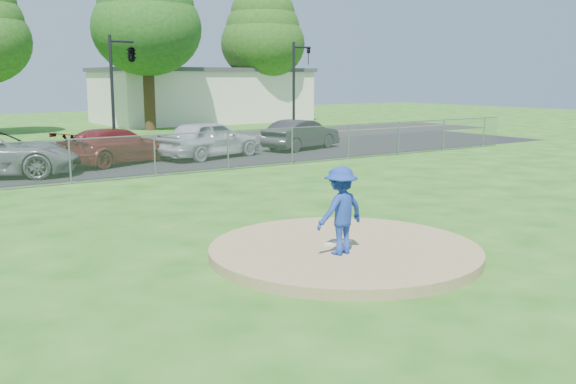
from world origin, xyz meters
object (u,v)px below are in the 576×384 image
at_px(tree_far_right, 263,33).
at_px(parked_car_pearl, 210,139).
at_px(traffic_signal_right, 297,81).
at_px(commercial_building, 202,95).
at_px(tree_right, 146,15).
at_px(traffic_signal_center, 129,56).
at_px(parked_car_charcoal, 302,134).
at_px(parked_car_darkred, 116,146).
at_px(pitcher, 341,210).

relative_size(tree_far_right, parked_car_pearl, 2.18).
distance_m(traffic_signal_right, parked_car_pearl, 11.27).
xyz_separation_m(commercial_building, parked_car_pearl, (-10.83, -22.21, -1.31)).
bearing_deg(tree_right, traffic_signal_right, -62.36).
bearing_deg(traffic_signal_center, parked_car_pearl, -79.01).
xyz_separation_m(commercial_building, parked_car_charcoal, (-5.44, -21.65, -1.42)).
relative_size(tree_far_right, parked_car_charcoal, 2.41).
relative_size(commercial_building, parked_car_charcoal, 3.68).
height_order(tree_right, tree_far_right, tree_right).
distance_m(traffic_signal_right, parked_car_charcoal, 7.24).
height_order(traffic_signal_right, parked_car_pearl, traffic_signal_right).
distance_m(parked_car_pearl, parked_car_charcoal, 5.42).
bearing_deg(parked_car_pearl, tree_far_right, -52.66).
xyz_separation_m(tree_right, traffic_signal_right, (5.24, -10.00, -4.29)).
distance_m(parked_car_darkred, parked_car_pearl, 4.17).
xyz_separation_m(pitcher, parked_car_pearl, (5.59, 16.18, -0.19)).
distance_m(commercial_building, tree_far_right, 7.00).
bearing_deg(commercial_building, traffic_signal_center, -126.94).
height_order(commercial_building, pitcher, commercial_building).
bearing_deg(parked_car_pearl, traffic_signal_center, -4.01).
xyz_separation_m(tree_right, traffic_signal_center, (-5.03, -10.00, -3.04)).
height_order(pitcher, parked_car_darkred, pitcher).
distance_m(traffic_signal_right, pitcher, 26.86).
distance_m(pitcher, parked_car_darkred, 16.52).
relative_size(tree_right, pitcher, 6.94).
distance_m(commercial_building, tree_right, 10.73).
distance_m(traffic_signal_center, parked_car_pearl, 7.36).
bearing_deg(pitcher, tree_far_right, -126.01).
xyz_separation_m(commercial_building, traffic_signal_center, (-12.03, -16.00, 2.45)).
xyz_separation_m(tree_right, tree_far_right, (11.00, 3.00, -0.59)).
height_order(traffic_signal_right, parked_car_charcoal, traffic_signal_right).
distance_m(traffic_signal_center, traffic_signal_right, 10.34).
bearing_deg(tree_far_right, parked_car_darkred, -135.09).
bearing_deg(traffic_signal_center, commercial_building, 53.06).
bearing_deg(tree_right, traffic_signal_center, -116.71).
height_order(traffic_signal_center, parked_car_pearl, traffic_signal_center).
bearing_deg(parked_car_charcoal, pitcher, 130.20).
relative_size(traffic_signal_right, parked_car_charcoal, 1.26).
distance_m(pitcher, parked_car_charcoal, 20.01).
relative_size(pitcher, parked_car_pearl, 0.34).
bearing_deg(tree_far_right, traffic_signal_center, -140.96).
xyz_separation_m(traffic_signal_center, parked_car_pearl, (1.20, -6.21, -3.76)).
bearing_deg(tree_far_right, tree_right, -164.74).
height_order(parked_car_pearl, parked_car_charcoal, parked_car_pearl).
height_order(pitcher, parked_car_pearl, pitcher).
xyz_separation_m(commercial_building, tree_right, (-7.00, -6.00, 5.49)).
relative_size(tree_right, tree_far_right, 1.08).
xyz_separation_m(traffic_signal_center, pitcher, (-4.39, -22.38, -3.57)).
height_order(commercial_building, parked_car_charcoal, commercial_building).
bearing_deg(parked_car_charcoal, traffic_signal_center, 32.85).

